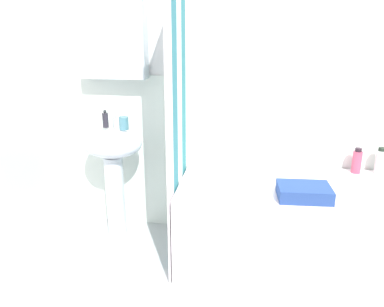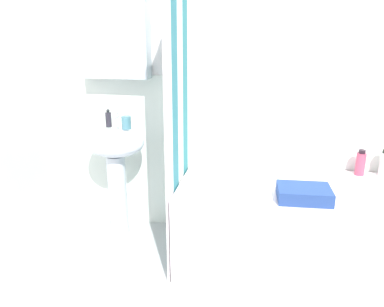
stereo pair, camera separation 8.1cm
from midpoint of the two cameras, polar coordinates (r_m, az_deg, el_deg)
name	(u,v)px [view 1 (the left image)]	position (r m, az deg, el deg)	size (l,w,h in m)	color
wall_back_tiled	(258,86)	(2.79, 8.93, 9.90)	(3.60, 0.18, 2.40)	white
sink	(113,160)	(2.88, -12.47, -0.90)	(0.44, 0.34, 0.83)	white
faucet	(114,120)	(2.88, -12.27, 4.96)	(0.03, 0.12, 0.12)	silver
soap_dispenser	(105,120)	(2.90, -13.53, 4.90)	(0.04, 0.04, 0.13)	#27252E
toothbrush_cup	(124,123)	(2.81, -10.92, 4.44)	(0.07, 0.07, 0.09)	teal
bathtub	(296,225)	(2.68, 14.32, -10.21)	(1.54, 0.74, 0.56)	white
shower_curtain	(179,115)	(2.46, -2.90, 5.72)	(0.01, 0.74, 2.00)	white
lotion_bottle	(380,161)	(2.93, 25.44, -1.07)	(0.06, 0.06, 0.19)	white
shampoo_bottle	(357,161)	(2.88, 22.56, -1.08)	(0.06, 0.06, 0.18)	#C84663
towel_folded	(304,192)	(2.37, 15.36, -5.53)	(0.31, 0.22, 0.08)	navy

